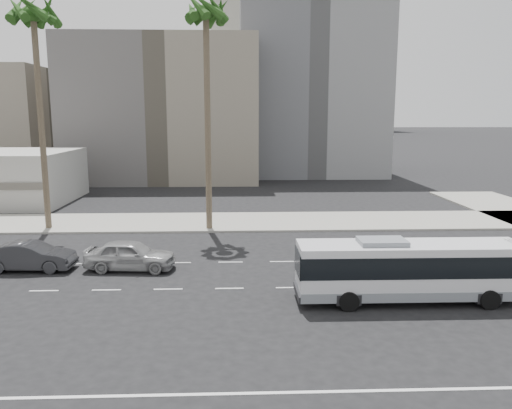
{
  "coord_description": "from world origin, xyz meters",
  "views": [
    {
      "loc": [
        -2.58,
        -23.58,
        8.39
      ],
      "look_at": [
        -1.54,
        4.0,
        3.49
      ],
      "focal_mm": 35.16,
      "sensor_mm": 36.0,
      "label": 1
    }
  ],
  "objects_px": {
    "palm_mid": "(33,19)",
    "car_b": "(30,256)",
    "palm_near": "(206,17)",
    "car_a": "(130,255)",
    "city_bus": "(410,269)"
  },
  "relations": [
    {
      "from": "palm_mid",
      "to": "car_b",
      "type": "bearing_deg",
      "value": -75.05
    },
    {
      "from": "car_b",
      "to": "palm_near",
      "type": "height_order",
      "value": "palm_near"
    },
    {
      "from": "car_b",
      "to": "palm_mid",
      "type": "bearing_deg",
      "value": 17.02
    },
    {
      "from": "car_a",
      "to": "car_b",
      "type": "relative_size",
      "value": 1.02
    },
    {
      "from": "car_b",
      "to": "palm_mid",
      "type": "relative_size",
      "value": 0.29
    },
    {
      "from": "city_bus",
      "to": "car_a",
      "type": "distance_m",
      "value": 14.72
    },
    {
      "from": "city_bus",
      "to": "car_b",
      "type": "height_order",
      "value": "city_bus"
    },
    {
      "from": "city_bus",
      "to": "palm_mid",
      "type": "xyz_separation_m",
      "value": [
        -21.93,
        15.53,
        13.48
      ]
    },
    {
      "from": "car_a",
      "to": "palm_mid",
      "type": "distance_m",
      "value": 19.33
    },
    {
      "from": "car_b",
      "to": "palm_mid",
      "type": "distance_m",
      "value": 17.67
    },
    {
      "from": "city_bus",
      "to": "car_a",
      "type": "bearing_deg",
      "value": 159.22
    },
    {
      "from": "car_b",
      "to": "palm_near",
      "type": "relative_size",
      "value": 0.29
    },
    {
      "from": "palm_mid",
      "to": "city_bus",
      "type": "bearing_deg",
      "value": -35.32
    },
    {
      "from": "car_a",
      "to": "palm_near",
      "type": "bearing_deg",
      "value": -16.63
    },
    {
      "from": "car_a",
      "to": "palm_mid",
      "type": "xyz_separation_m",
      "value": [
        -8.2,
        10.25,
        14.19
      ]
    }
  ]
}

